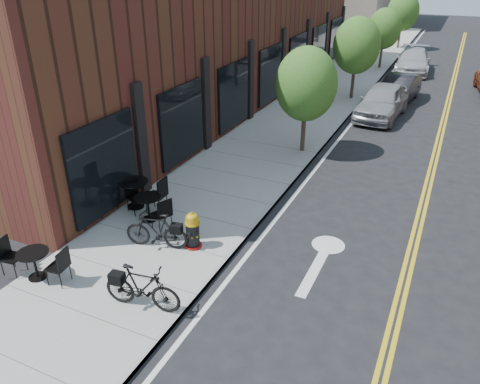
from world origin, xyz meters
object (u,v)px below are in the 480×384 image
Objects in this scene: parked_car_a at (382,101)px; fire_hydrant at (193,231)px; bicycle_left at (156,230)px; bistro_set_c at (134,190)px; bicycle_right at (142,288)px; parked_car_c at (413,61)px; bistro_set_a at (34,261)px; bistro_set_b at (148,205)px; parked_car_b at (399,89)px.

fire_hydrant is at bearing -95.88° from parked_car_a.
bistro_set_c is at bearing -144.14° from bicycle_left.
fire_hydrant is 2.81m from bistro_set_c.
parked_car_c is (2.23, 25.82, 0.08)m from bicycle_right.
parked_car_c is at bearing 75.26° from bistro_set_c.
bistro_set_a is 3.34m from bistro_set_b.
parked_car_c is (3.25, 23.80, 0.11)m from bicycle_left.
bistro_set_b is 0.89× the size of bistro_set_c.
bistro_set_a is at bearing -112.41° from fire_hydrant.
parked_car_b reaches higher than bistro_set_c.
bistro_set_a is (-2.79, -0.19, -0.06)m from bicycle_right.
bistro_set_b is at bearing -177.42° from fire_hydrant.
bicycle_right is at bearing -93.58° from parked_car_a.
bicycle_left is 0.90× the size of bistro_set_b.
bistro_set_b is 13.14m from parked_car_a.
bistro_set_a is at bearing -80.66° from bistro_set_b.
bistro_set_a is 16.47m from parked_car_a.
bistro_set_a is 3.71m from bistro_set_c.
bicycle_left is (-0.81, -0.39, 0.01)m from fire_hydrant.
bicycle_right is at bearing 12.98° from bicycle_left.
bicycle_right is at bearing -3.58° from bistro_set_a.
fire_hydrant is at bearing -100.15° from parked_car_c.
bicycle_left is 0.81× the size of bistro_set_c.
bistro_set_b is at bearing -104.69° from parked_car_c.
bicycle_right is at bearing -91.06° from parked_car_b.
bicycle_left is at bearing -23.59° from bistro_set_b.
bistro_set_c is (-0.80, 0.47, 0.06)m from bistro_set_b.
bicycle_right is 0.35× the size of parked_car_c.
bistro_set_c is 0.45× the size of parked_car_a.
bicycle_left is 0.36× the size of parked_car_a.
parked_car_a is at bearing -94.94° from parked_car_c.
bicycle_right is (0.22, -2.42, 0.04)m from fire_hydrant.
parked_car_a is 1.09× the size of parked_car_b.
parked_car_a is (2.31, 13.13, 0.16)m from fire_hydrant.
bistro_set_b is 0.44× the size of parked_car_b.
parked_car_a reaches higher than bistro_set_a.
bicycle_left reaches higher than bistro_set_b.
bistro_set_b reaches higher than bistro_set_a.
bistro_set_a is at bearing -105.12° from parked_car_c.
bicycle_right is 2.80m from bistro_set_a.
bicycle_left is 0.95× the size of bistro_set_a.
parked_car_a reaches higher than parked_car_c.
bicycle_left is at bearing 18.68° from bicycle_right.
parked_car_c is (0.13, 10.28, -0.04)m from parked_car_a.
bistro_set_c is (-1.77, 1.49, 0.06)m from bicycle_left.
bicycle_right is at bearing -62.58° from fire_hydrant.
fire_hydrant reaches higher than bistro_set_a.
bistro_set_a is (-2.58, -2.60, -0.02)m from fire_hydrant.
fire_hydrant is 0.56× the size of bistro_set_b.
fire_hydrant is 0.50× the size of bistro_set_c.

